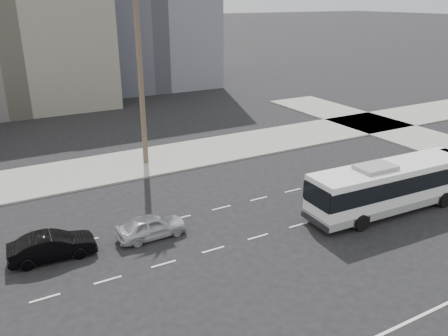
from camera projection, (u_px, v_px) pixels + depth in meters
ground at (298, 225)px, 28.11m from camera, size 700.00×700.00×0.00m
sidewalk_north at (192, 154)px, 40.74m from camera, size 120.00×7.00×0.15m
midrise_beige_west at (2, 34)px, 56.21m from camera, size 24.00×18.00×18.00m
city_bus at (391, 185)px, 29.43m from camera, size 12.15×3.18×3.46m
car_a at (151, 226)px, 26.51m from camera, size 1.71×4.15×1.41m
car_b at (52, 246)px, 24.30m from camera, size 1.85×4.60×1.49m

